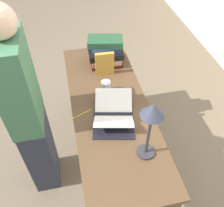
{
  "coord_description": "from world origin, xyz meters",
  "views": [
    {
      "loc": [
        1.26,
        -0.26,
        2.11
      ],
      "look_at": [
        0.06,
        0.0,
        0.85
      ],
      "focal_mm": 40.0,
      "sensor_mm": 36.0,
      "label": 1
    }
  ],
  "objects_px": {
    "book_standing_upright": "(105,64)",
    "open_book": "(114,113)",
    "pencil": "(82,114)",
    "person_reader": "(29,118)",
    "coffee_mug": "(106,87)",
    "reading_lamp": "(151,118)",
    "book_stack_tall": "(105,52)"
  },
  "relations": [
    {
      "from": "book_stack_tall",
      "to": "pencil",
      "type": "height_order",
      "value": "book_stack_tall"
    },
    {
      "from": "open_book",
      "to": "book_stack_tall",
      "type": "relative_size",
      "value": 1.53
    },
    {
      "from": "book_standing_upright",
      "to": "person_reader",
      "type": "bearing_deg",
      "value": -54.63
    },
    {
      "from": "open_book",
      "to": "pencil",
      "type": "bearing_deg",
      "value": -91.58
    },
    {
      "from": "book_standing_upright",
      "to": "pencil",
      "type": "distance_m",
      "value": 0.5
    },
    {
      "from": "book_stack_tall",
      "to": "coffee_mug",
      "type": "height_order",
      "value": "book_stack_tall"
    },
    {
      "from": "person_reader",
      "to": "reading_lamp",
      "type": "bearing_deg",
      "value": -121.07
    },
    {
      "from": "book_stack_tall",
      "to": "book_standing_upright",
      "type": "height_order",
      "value": "book_stack_tall"
    },
    {
      "from": "book_standing_upright",
      "to": "coffee_mug",
      "type": "height_order",
      "value": "book_standing_upright"
    },
    {
      "from": "open_book",
      "to": "reading_lamp",
      "type": "relative_size",
      "value": 1.11
    },
    {
      "from": "book_standing_upright",
      "to": "person_reader",
      "type": "xyz_separation_m",
      "value": [
        0.39,
        -0.62,
        -0.08
      ]
    },
    {
      "from": "book_standing_upright",
      "to": "person_reader",
      "type": "relative_size",
      "value": 0.13
    },
    {
      "from": "book_stack_tall",
      "to": "book_standing_upright",
      "type": "xyz_separation_m",
      "value": [
        0.15,
        -0.04,
        -0.02
      ]
    },
    {
      "from": "pencil",
      "to": "reading_lamp",
      "type": "bearing_deg",
      "value": 40.92
    },
    {
      "from": "book_standing_upright",
      "to": "reading_lamp",
      "type": "height_order",
      "value": "reading_lamp"
    },
    {
      "from": "pencil",
      "to": "person_reader",
      "type": "relative_size",
      "value": 0.1
    },
    {
      "from": "reading_lamp",
      "to": "person_reader",
      "type": "height_order",
      "value": "person_reader"
    },
    {
      "from": "reading_lamp",
      "to": "pencil",
      "type": "bearing_deg",
      "value": -139.08
    },
    {
      "from": "coffee_mug",
      "to": "person_reader",
      "type": "distance_m",
      "value": 0.61
    },
    {
      "from": "pencil",
      "to": "coffee_mug",
      "type": "bearing_deg",
      "value": 132.75
    },
    {
      "from": "open_book",
      "to": "person_reader",
      "type": "relative_size",
      "value": 0.3
    },
    {
      "from": "reading_lamp",
      "to": "coffee_mug",
      "type": "bearing_deg",
      "value": -167.5
    },
    {
      "from": "book_stack_tall",
      "to": "reading_lamp",
      "type": "bearing_deg",
      "value": 3.67
    },
    {
      "from": "coffee_mug",
      "to": "pencil",
      "type": "distance_m",
      "value": 0.3
    },
    {
      "from": "person_reader",
      "to": "coffee_mug",
      "type": "bearing_deg",
      "value": -73.52
    },
    {
      "from": "pencil",
      "to": "open_book",
      "type": "bearing_deg",
      "value": 76.13
    },
    {
      "from": "book_standing_upright",
      "to": "open_book",
      "type": "bearing_deg",
      "value": -0.72
    },
    {
      "from": "book_standing_upright",
      "to": "person_reader",
      "type": "height_order",
      "value": "person_reader"
    },
    {
      "from": "reading_lamp",
      "to": "coffee_mug",
      "type": "xyz_separation_m",
      "value": [
        -0.6,
        -0.13,
        -0.28
      ]
    },
    {
      "from": "reading_lamp",
      "to": "book_stack_tall",
      "type": "bearing_deg",
      "value": -176.33
    },
    {
      "from": "open_book",
      "to": "pencil",
      "type": "height_order",
      "value": "open_book"
    },
    {
      "from": "pencil",
      "to": "person_reader",
      "type": "distance_m",
      "value": 0.37
    }
  ]
}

